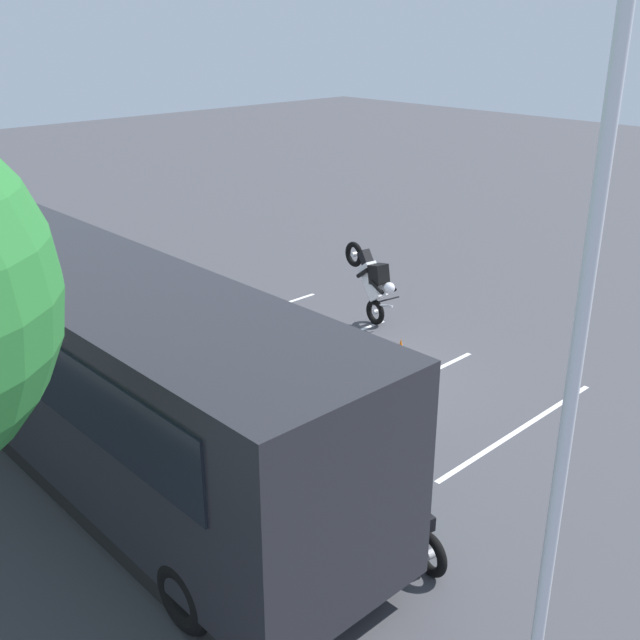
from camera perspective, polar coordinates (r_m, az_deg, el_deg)
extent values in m
plane|color=#424247|center=(15.09, 1.45, -4.29)|extent=(80.00, 80.00, 0.00)
cube|color=#26262B|center=(11.92, -16.11, -2.82)|extent=(10.77, 2.55, 2.80)
cube|color=black|center=(12.27, -11.20, 1.21)|extent=(9.04, 0.08, 1.01)
cube|color=black|center=(11.25, -22.08, -2.01)|extent=(9.04, 0.08, 1.01)
cube|color=#1959B2|center=(12.70, -10.85, -3.52)|extent=(9.47, 0.08, 0.28)
cube|color=black|center=(12.66, -15.34, -9.52)|extent=(9.91, 2.35, 0.45)
torus|color=black|center=(16.03, -18.48, -1.88)|extent=(1.00, 0.32, 1.00)
torus|color=black|center=(10.45, 0.62, -14.23)|extent=(1.00, 0.32, 1.00)
torus|color=black|center=(9.36, -9.99, -19.66)|extent=(1.00, 0.32, 1.00)
cylinder|color=#473823|center=(12.36, 0.94, -8.25)|extent=(0.14, 0.14, 0.74)
cube|color=black|center=(12.59, 1.08, -9.78)|extent=(0.14, 0.27, 0.10)
cylinder|color=#473823|center=(12.25, 1.38, -8.56)|extent=(0.14, 0.14, 0.74)
cube|color=black|center=(12.48, 1.51, -10.10)|extent=(0.14, 0.27, 0.10)
cube|color=navy|center=(11.97, 1.18, -5.60)|extent=(0.42, 0.33, 0.62)
cylinder|color=navy|center=(12.14, 0.52, -5.10)|extent=(0.10, 0.10, 0.59)
sphere|color=tan|center=(12.28, 0.52, -6.32)|extent=(0.10, 0.10, 0.09)
cylinder|color=navy|center=(11.80, 1.87, -5.97)|extent=(0.10, 0.10, 0.59)
sphere|color=tan|center=(11.94, 1.85, -7.22)|extent=(0.10, 0.10, 0.09)
sphere|color=tan|center=(11.78, 1.20, -3.70)|extent=(0.25, 0.25, 0.22)
cylinder|color=black|center=(12.70, -2.22, -7.21)|extent=(0.12, 0.12, 0.79)
cube|color=black|center=(12.94, -2.06, -8.84)|extent=(0.11, 0.26, 0.10)
cylinder|color=black|center=(12.59, -1.76, -7.48)|extent=(0.12, 0.12, 0.79)
cube|color=black|center=(12.83, -1.60, -9.11)|extent=(0.11, 0.26, 0.10)
cube|color=navy|center=(12.30, -2.04, -4.39)|extent=(0.39, 0.29, 0.66)
cylinder|color=navy|center=(12.46, -2.75, -3.95)|extent=(0.09, 0.09, 0.63)
sphere|color=tan|center=(12.60, -2.72, -5.24)|extent=(0.09, 0.09, 0.09)
cylinder|color=navy|center=(12.13, -1.31, -4.69)|extent=(0.09, 0.09, 0.63)
sphere|color=tan|center=(12.28, -1.30, -6.01)|extent=(0.09, 0.09, 0.09)
sphere|color=tan|center=(12.10, -2.07, -2.39)|extent=(0.25, 0.25, 0.24)
cylinder|color=black|center=(13.58, -4.14, -5.22)|extent=(0.14, 0.14, 0.79)
cube|color=black|center=(13.80, -3.99, -6.76)|extent=(0.15, 0.27, 0.10)
cylinder|color=black|center=(13.49, -3.61, -5.40)|extent=(0.14, 0.14, 0.79)
cube|color=black|center=(13.72, -3.46, -6.95)|extent=(0.15, 0.27, 0.10)
cube|color=maroon|center=(13.21, -3.96, -2.52)|extent=(0.43, 0.35, 0.66)
cylinder|color=maroon|center=(13.35, -4.76, -2.21)|extent=(0.11, 0.11, 0.63)
sphere|color=tan|center=(13.48, -4.72, -3.42)|extent=(0.11, 0.11, 0.09)
cylinder|color=maroon|center=(13.07, -3.14, -2.70)|extent=(0.11, 0.11, 0.63)
sphere|color=tan|center=(13.20, -3.11, -3.94)|extent=(0.11, 0.11, 0.09)
sphere|color=tan|center=(13.03, -4.01, -0.64)|extent=(0.28, 0.28, 0.24)
cylinder|color=black|center=(14.22, -7.46, -4.19)|extent=(0.13, 0.13, 0.73)
cube|color=black|center=(14.42, -7.24, -5.57)|extent=(0.12, 0.27, 0.10)
cylinder|color=black|center=(14.10, -7.12, -4.42)|extent=(0.13, 0.13, 0.73)
cube|color=black|center=(14.29, -6.91, -5.81)|extent=(0.12, 0.27, 0.10)
cube|color=black|center=(13.88, -7.42, -1.81)|extent=(0.40, 0.31, 0.61)
cylinder|color=black|center=(14.06, -7.93, -1.44)|extent=(0.10, 0.10, 0.58)
sphere|color=tan|center=(14.18, -7.87, -2.52)|extent=(0.10, 0.10, 0.09)
cylinder|color=black|center=(13.68, -6.91, -2.08)|extent=(0.10, 0.10, 0.58)
sphere|color=tan|center=(13.80, -6.85, -3.18)|extent=(0.10, 0.10, 0.09)
sphere|color=tan|center=(13.71, -7.51, -0.14)|extent=(0.24, 0.24, 0.22)
cylinder|color=#473823|center=(14.86, -8.93, -3.11)|extent=(0.14, 0.14, 0.73)
cube|color=black|center=(15.04, -8.71, -4.44)|extent=(0.14, 0.27, 0.10)
cylinder|color=#473823|center=(14.72, -8.67, -3.33)|extent=(0.14, 0.14, 0.73)
cube|color=black|center=(14.91, -8.45, -4.67)|extent=(0.14, 0.27, 0.10)
cube|color=black|center=(14.52, -8.95, -0.84)|extent=(0.42, 0.34, 0.61)
cylinder|color=black|center=(14.72, -9.35, -0.48)|extent=(0.10, 0.10, 0.58)
sphere|color=tan|center=(14.83, -9.28, -1.51)|extent=(0.10, 0.10, 0.09)
cylinder|color=black|center=(14.31, -8.55, -1.10)|extent=(0.10, 0.10, 0.58)
sphere|color=tan|center=(14.43, -8.49, -2.15)|extent=(0.10, 0.10, 0.09)
sphere|color=tan|center=(14.36, -9.05, 0.75)|extent=(0.25, 0.25, 0.22)
torus|color=black|center=(11.09, 3.50, -13.15)|extent=(0.61, 0.25, 0.60)
cylinder|color=silver|center=(11.09, 3.50, -13.15)|extent=(0.14, 0.12, 0.12)
torus|color=black|center=(10.18, 8.32, -17.07)|extent=(0.61, 0.25, 0.60)
cylinder|color=silver|center=(10.18, 8.32, -17.07)|extent=(0.14, 0.14, 0.12)
cylinder|color=silver|center=(10.86, 3.70, -11.77)|extent=(0.32, 0.12, 0.67)
cube|color=#198C33|center=(10.47, 5.61, -13.40)|extent=(0.88, 0.45, 0.36)
cube|color=black|center=(10.14, 7.27, -14.47)|extent=(0.55, 0.32, 0.20)
cylinder|color=silver|center=(10.29, 6.15, -15.57)|extent=(0.46, 0.17, 0.08)
cylinder|color=black|center=(10.66, 3.89, -10.55)|extent=(0.16, 0.57, 0.04)
torus|color=black|center=(17.55, 4.18, 0.61)|extent=(0.61, 0.22, 0.60)
cylinder|color=silver|center=(17.55, 4.18, 0.61)|extent=(0.13, 0.12, 0.12)
torus|color=black|center=(17.78, 2.58, 4.97)|extent=(0.85, 0.25, 0.84)
cylinder|color=silver|center=(17.78, 2.58, 4.97)|extent=(0.14, 0.14, 0.12)
cylinder|color=silver|center=(17.28, 4.74, 1.11)|extent=(0.69, 0.16, 0.22)
cube|color=white|center=(17.38, 4.02, 2.94)|extent=(0.81, 0.39, 0.89)
cube|color=black|center=(17.42, 3.57, 4.45)|extent=(0.49, 0.28, 0.54)
cylinder|color=silver|center=(17.69, 3.62, 3.88)|extent=(0.33, 0.13, 0.41)
cylinder|color=black|center=(17.05, 5.22, 1.57)|extent=(0.12, 0.58, 0.04)
cube|color=black|center=(17.17, 4.45, 3.48)|extent=(0.48, 0.40, 0.50)
sphere|color=white|center=(16.96, 5.24, 2.42)|extent=(0.29, 0.29, 0.26)
cylinder|color=black|center=(17.01, 4.31, 2.47)|extent=(0.46, 0.15, 0.24)
cylinder|color=black|center=(17.34, 3.23, 3.55)|extent=(0.39, 0.15, 0.31)
cylinder|color=black|center=(17.23, 5.24, 2.69)|extent=(0.46, 0.15, 0.24)
cylinder|color=black|center=(17.55, 4.16, 3.76)|extent=(0.39, 0.15, 0.31)
cylinder|color=silver|center=(4.92, 16.89, -16.49)|extent=(0.08, 0.08, 7.37)
cube|color=orange|center=(15.57, 6.04, -3.48)|extent=(0.34, 0.34, 0.03)
cone|color=orange|center=(15.44, 6.09, -2.42)|extent=(0.26, 0.26, 0.60)
cylinder|color=white|center=(15.45, 6.09, -2.52)|extent=(0.19, 0.19, 0.07)
cube|color=white|center=(13.71, 14.86, -7.95)|extent=(0.15, 4.68, 0.01)
cube|color=white|center=(14.97, 6.83, -4.67)|extent=(0.14, 3.90, 0.01)
cube|color=white|center=(16.51, 0.22, -1.87)|extent=(0.14, 3.97, 0.01)
cube|color=white|center=(18.26, -5.17, 0.44)|extent=(0.14, 4.10, 0.01)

